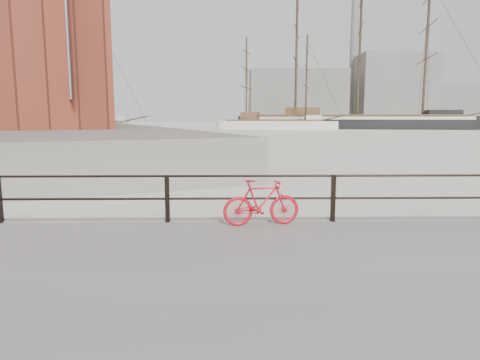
% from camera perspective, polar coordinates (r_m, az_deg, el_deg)
% --- Properties ---
extents(ground, '(400.00, 400.00, 0.00)m').
position_cam_1_polar(ground, '(9.59, 11.94, -7.21)').
color(ground, white).
rests_on(ground, ground).
extents(promenade, '(36.00, 8.00, 0.35)m').
position_cam_1_polar(promenade, '(5.93, 20.97, -15.83)').
color(promenade, gray).
rests_on(promenade, ground).
extents(far_quay, '(78.44, 148.07, 1.80)m').
position_cam_1_polar(far_quay, '(89.42, -26.28, 6.51)').
color(far_quay, gray).
rests_on(far_quay, ground).
extents(guardrail, '(28.00, 0.10, 1.00)m').
position_cam_1_polar(guardrail, '(9.26, 12.30, -2.38)').
color(guardrail, black).
rests_on(guardrail, promenade).
extents(bicycle, '(1.59, 0.47, 0.95)m').
position_cam_1_polar(bicycle, '(8.74, 2.86, -3.01)').
color(bicycle, red).
rests_on(bicycle, promenade).
extents(barque_black, '(60.05, 30.27, 32.66)m').
position_cam_1_polar(barque_black, '(94.97, 15.28, 6.59)').
color(barque_black, black).
rests_on(barque_black, ground).
extents(schooner_mid, '(28.78, 17.56, 19.48)m').
position_cam_1_polar(schooner_mid, '(88.48, 4.74, 6.75)').
color(schooner_mid, silver).
rests_on(schooner_mid, ground).
extents(schooner_left, '(26.02, 16.64, 18.30)m').
position_cam_1_polar(schooner_left, '(80.26, -21.06, 6.05)').
color(schooner_left, beige).
rests_on(schooner_left, ground).
extents(workboat_far, '(11.70, 4.78, 7.00)m').
position_cam_1_polar(workboat_far, '(61.49, -25.25, 5.25)').
color(workboat_far, black).
rests_on(workboat_far, ground).
extents(apartment_cream, '(24.16, 21.40, 21.20)m').
position_cam_1_polar(apartment_cream, '(80.18, -28.69, 14.48)').
color(apartment_cream, beige).
rests_on(apartment_cream, far_quay).
extents(apartment_grey, '(26.02, 22.15, 23.20)m').
position_cam_1_polar(apartment_grey, '(102.09, -27.54, 13.60)').
color(apartment_grey, gray).
rests_on(apartment_grey, far_quay).
extents(apartment_brick, '(27.87, 22.90, 21.20)m').
position_cam_1_polar(apartment_brick, '(124.85, -26.71, 12.07)').
color(apartment_brick, brown).
rests_on(apartment_brick, far_quay).
extents(industrial_west, '(32.00, 18.00, 18.00)m').
position_cam_1_polar(industrial_west, '(150.77, 7.53, 10.81)').
color(industrial_west, gray).
rests_on(industrial_west, ground).
extents(industrial_mid, '(26.00, 20.00, 24.00)m').
position_cam_1_polar(industrial_mid, '(164.52, 19.67, 11.24)').
color(industrial_mid, gray).
rests_on(industrial_mid, ground).
extents(industrial_east, '(20.00, 16.00, 14.00)m').
position_cam_1_polar(industrial_east, '(178.10, 26.04, 9.02)').
color(industrial_east, gray).
rests_on(industrial_east, ground).
extents(smokestack, '(2.80, 2.80, 44.00)m').
position_cam_1_polar(smokestack, '(166.15, 14.87, 14.88)').
color(smokestack, gray).
rests_on(smokestack, ground).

